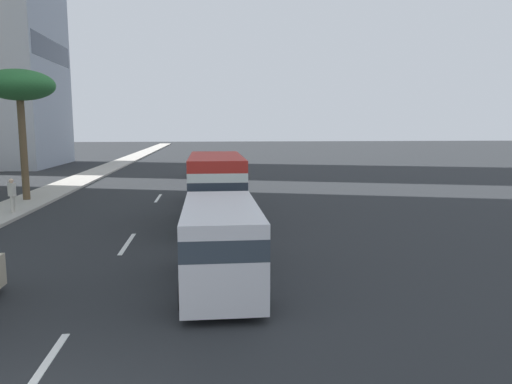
{
  "coord_description": "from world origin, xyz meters",
  "views": [
    {
      "loc": [
        -5.47,
        -2.97,
        4.28
      ],
      "look_at": [
        16.41,
        -5.23,
        1.22
      ],
      "focal_mm": 33.15,
      "sensor_mm": 36.0,
      "label": 1
    }
  ],
  "objects_px": {
    "car_lead": "(211,168)",
    "van_fifth": "(221,240)",
    "palm_tree": "(19,87)",
    "minibus_third": "(216,187)",
    "pedestrian_near_lamp": "(12,194)",
    "car_second": "(212,187)"
  },
  "relations": [
    {
      "from": "car_lead",
      "to": "car_second",
      "type": "relative_size",
      "value": 1.07
    },
    {
      "from": "van_fifth",
      "to": "pedestrian_near_lamp",
      "type": "height_order",
      "value": "van_fifth"
    },
    {
      "from": "car_second",
      "to": "pedestrian_near_lamp",
      "type": "relative_size",
      "value": 2.7
    },
    {
      "from": "car_second",
      "to": "minibus_third",
      "type": "xyz_separation_m",
      "value": [
        -6.72,
        -0.11,
        0.86
      ]
    },
    {
      "from": "car_lead",
      "to": "pedestrian_near_lamp",
      "type": "height_order",
      "value": "pedestrian_near_lamp"
    },
    {
      "from": "minibus_third",
      "to": "van_fifth",
      "type": "xyz_separation_m",
      "value": [
        -8.14,
        0.03,
        -0.38
      ]
    },
    {
      "from": "minibus_third",
      "to": "palm_tree",
      "type": "distance_m",
      "value": 13.84
    },
    {
      "from": "minibus_third",
      "to": "pedestrian_near_lamp",
      "type": "height_order",
      "value": "minibus_third"
    },
    {
      "from": "pedestrian_near_lamp",
      "to": "palm_tree",
      "type": "bearing_deg",
      "value": -50.29
    },
    {
      "from": "van_fifth",
      "to": "palm_tree",
      "type": "distance_m",
      "value": 19.54
    },
    {
      "from": "palm_tree",
      "to": "van_fifth",
      "type": "bearing_deg",
      "value": -145.73
    },
    {
      "from": "car_lead",
      "to": "van_fifth",
      "type": "distance_m",
      "value": 27.55
    },
    {
      "from": "car_lead",
      "to": "pedestrian_near_lamp",
      "type": "relative_size",
      "value": 2.88
    },
    {
      "from": "car_second",
      "to": "palm_tree",
      "type": "distance_m",
      "value": 11.97
    },
    {
      "from": "pedestrian_near_lamp",
      "to": "minibus_third",
      "type": "bearing_deg",
      "value": -170.42
    },
    {
      "from": "minibus_third",
      "to": "pedestrian_near_lamp",
      "type": "relative_size",
      "value": 4.14
    },
    {
      "from": "pedestrian_near_lamp",
      "to": "van_fifth",
      "type": "bearing_deg",
      "value": 158.28
    },
    {
      "from": "car_lead",
      "to": "palm_tree",
      "type": "bearing_deg",
      "value": 138.45
    },
    {
      "from": "car_lead",
      "to": "minibus_third",
      "type": "bearing_deg",
      "value": -179.85
    },
    {
      "from": "van_fifth",
      "to": "pedestrian_near_lamp",
      "type": "bearing_deg",
      "value": 40.62
    },
    {
      "from": "van_fifth",
      "to": "palm_tree",
      "type": "xyz_separation_m",
      "value": [
        15.58,
        10.62,
        5.14
      ]
    },
    {
      "from": "van_fifth",
      "to": "palm_tree",
      "type": "relative_size",
      "value": 0.73
    }
  ]
}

